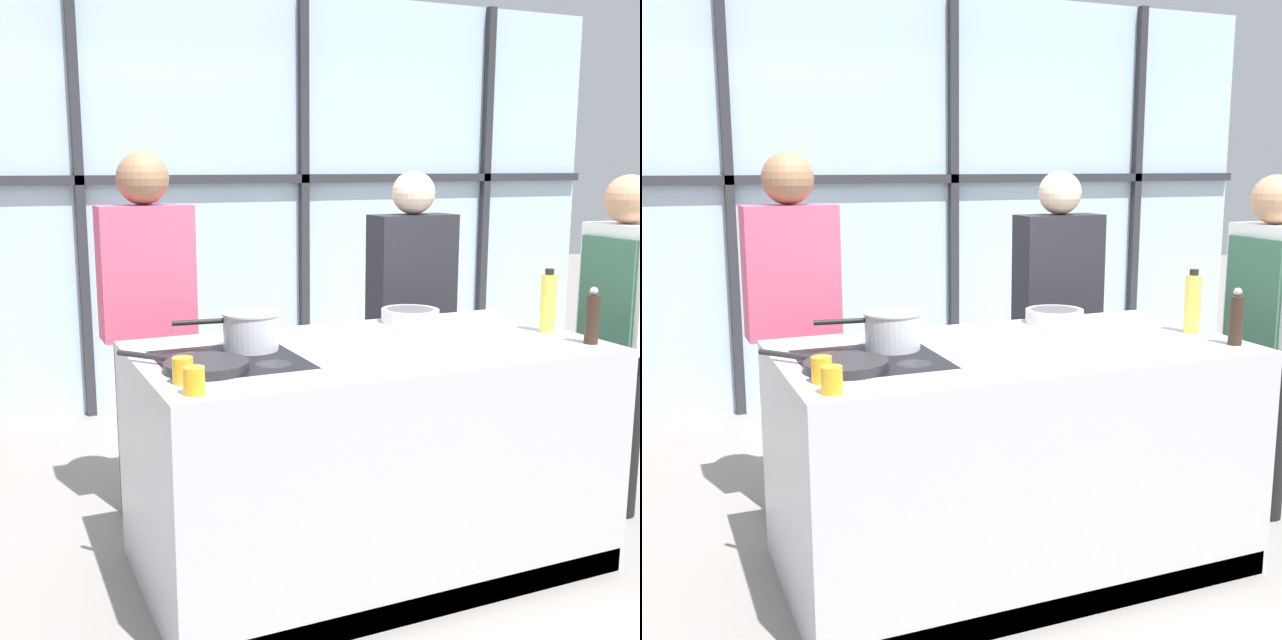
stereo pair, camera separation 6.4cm
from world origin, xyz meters
TOP-DOWN VIEW (x-y plane):
  - ground_plane at (0.00, 0.00)m, footprint 18.00×18.00m
  - back_window_wall at (0.00, 2.57)m, footprint 6.40×0.10m
  - demo_island at (-0.00, -0.00)m, footprint 1.84×0.98m
  - chef at (1.31, 0.01)m, footprint 0.22×0.39m
  - spectator_far_left at (-0.70, 0.88)m, footprint 0.42×0.24m
  - spectator_center_left at (0.70, 0.88)m, footprint 0.45×0.22m
  - frying_pan at (-0.71, -0.12)m, footprint 0.41×0.45m
  - saucepan at (-0.46, 0.13)m, footprint 0.41×0.22m
  - white_plate at (0.37, 0.17)m, footprint 0.26×0.26m
  - mixing_bowl at (0.39, 0.37)m, footprint 0.27×0.27m
  - oil_bottle at (0.82, -0.06)m, footprint 0.07×0.07m
  - pepper_grinder at (0.83, -0.32)m, footprint 0.06×0.06m
  - juice_glass_near at (-0.82, -0.39)m, footprint 0.07×0.07m
  - juice_glass_far at (-0.82, -0.25)m, footprint 0.07×0.07m

SIDE VIEW (x-z plane):
  - ground_plane at x=0.00m, z-range 0.00..0.00m
  - demo_island at x=0.00m, z-range 0.00..0.93m
  - spectator_center_left at x=0.70m, z-range 0.10..1.70m
  - chef at x=1.31m, z-range 0.12..1.71m
  - white_plate at x=0.37m, z-range 0.93..0.94m
  - frying_pan at x=-0.71m, z-range 0.93..0.96m
  - mixing_bowl at x=0.39m, z-range 0.93..0.99m
  - spectator_far_left at x=-0.70m, z-range 0.12..1.82m
  - juice_glass_near at x=-0.82m, z-range 0.93..1.01m
  - juice_glass_far at x=-0.82m, z-range 0.93..1.01m
  - saucepan at x=-0.46m, z-range 0.93..1.08m
  - pepper_grinder at x=0.83m, z-range 0.92..1.15m
  - oil_bottle at x=0.82m, z-range 0.92..1.19m
  - back_window_wall at x=0.00m, z-range 0.00..2.80m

